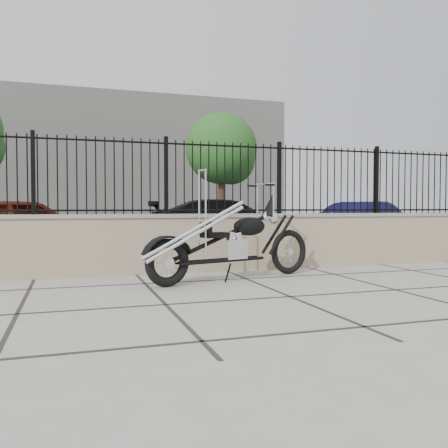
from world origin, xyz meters
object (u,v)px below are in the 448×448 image
at_px(chopper_motorcycle, 230,225).
at_px(car_blue, 369,223).
at_px(car_red, 27,226).
at_px(car_black, 229,223).

relative_size(chopper_motorcycle, car_blue, 0.73).
height_order(car_red, car_black, car_red).
xyz_separation_m(car_black, car_blue, (4.19, -0.51, -0.03)).
bearing_deg(car_black, car_red, 109.62).
bearing_deg(chopper_motorcycle, car_red, 105.65).
distance_m(car_red, car_black, 5.21).
relative_size(car_red, car_black, 0.86).
bearing_deg(car_blue, car_black, 60.00).
height_order(chopper_motorcycle, car_blue, chopper_motorcycle).
height_order(car_red, car_blue, car_red).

